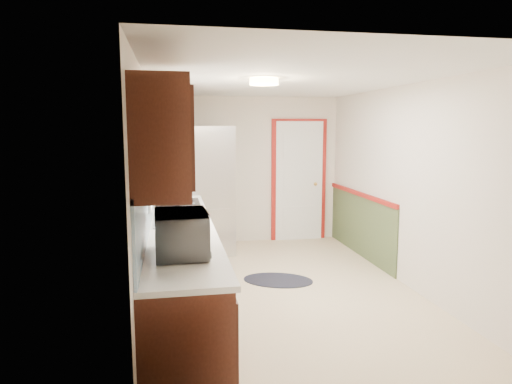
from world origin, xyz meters
name	(u,v)px	position (x,y,z in m)	size (l,w,h in m)	color
room_shell	(286,190)	(0.00, 0.00, 1.20)	(3.20, 5.20, 2.52)	beige
kitchen_run	(176,234)	(-1.24, -0.29, 0.81)	(0.63, 4.00, 2.20)	#33140B
back_wall_trim	(311,189)	(0.99, 2.21, 0.89)	(1.12, 2.30, 2.08)	maroon
ceiling_fixture	(264,82)	(-0.30, -0.20, 2.36)	(0.30, 0.30, 0.06)	#FFD88C
microwave	(182,229)	(-1.20, -1.52, 1.14)	(0.58, 0.32, 0.39)	white
refrigerator	(204,190)	(-0.78, 1.92, 0.96)	(0.88, 0.84, 1.91)	#B7B7BC
rug	(278,280)	(0.01, 0.42, 0.01)	(0.87, 0.56, 0.01)	black
cooktop	(178,203)	(-1.19, 0.84, 0.95)	(0.54, 0.65, 0.02)	black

